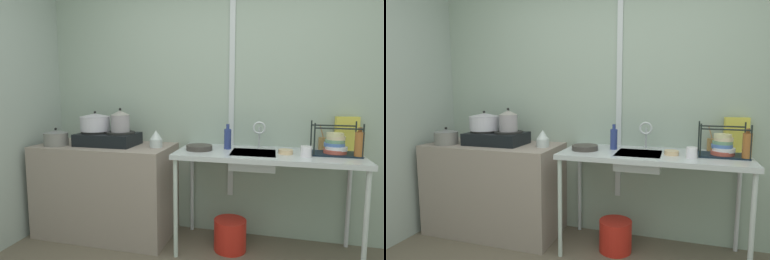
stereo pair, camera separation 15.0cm
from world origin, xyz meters
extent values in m
cube|color=#98A89B|center=(0.00, 1.76, 1.27)|extent=(4.56, 0.10, 2.53)
cube|color=silver|center=(-0.01, 1.70, 1.39)|extent=(0.05, 0.01, 2.03)
cube|color=gray|center=(-1.18, 1.39, 0.44)|extent=(1.28, 0.62, 0.87)
cube|color=silver|center=(0.32, 1.39, 0.85)|extent=(1.50, 0.62, 0.04)
cylinder|color=silver|center=(-0.39, 1.12, 0.42)|extent=(0.04, 0.04, 0.83)
cylinder|color=silver|center=(1.03, 1.12, 0.42)|extent=(0.04, 0.04, 0.83)
cylinder|color=silver|center=(-0.39, 1.67, 0.42)|extent=(0.04, 0.04, 0.83)
cylinder|color=silver|center=(1.03, 1.67, 0.42)|extent=(0.04, 0.04, 0.83)
cube|color=black|center=(-1.14, 1.39, 0.93)|extent=(0.55, 0.36, 0.11)
cylinder|color=black|center=(-1.27, 1.39, 1.00)|extent=(0.27, 0.27, 0.02)
cylinder|color=black|center=(-1.01, 1.39, 1.00)|extent=(0.27, 0.27, 0.02)
cylinder|color=silver|center=(-1.27, 1.39, 1.07)|extent=(0.28, 0.28, 0.14)
cone|color=#BDB5C6|center=(-1.27, 1.39, 1.16)|extent=(0.28, 0.28, 0.03)
sphere|color=black|center=(-1.27, 1.39, 1.18)|extent=(0.02, 0.02, 0.02)
cylinder|color=#989099|center=(-1.01, 1.39, 1.08)|extent=(0.17, 0.17, 0.16)
cone|color=gray|center=(-1.01, 1.39, 1.18)|extent=(0.18, 0.18, 0.04)
sphere|color=black|center=(-1.01, 1.39, 1.22)|extent=(0.02, 0.02, 0.02)
cylinder|color=slate|center=(-1.60, 1.24, 0.93)|extent=(0.22, 0.22, 0.12)
cone|color=slate|center=(-1.60, 1.24, 1.01)|extent=(0.22, 0.22, 0.02)
sphere|color=black|center=(-1.60, 1.24, 1.03)|extent=(0.02, 0.02, 0.02)
cylinder|color=silver|center=(-0.66, 1.39, 0.91)|extent=(0.12, 0.12, 0.08)
cone|color=silver|center=(-0.66, 1.39, 0.99)|extent=(0.11, 0.11, 0.08)
cube|color=silver|center=(0.22, 1.36, 0.81)|extent=(0.36, 0.35, 0.12)
cylinder|color=silver|center=(0.25, 1.57, 0.97)|extent=(0.02, 0.02, 0.19)
torus|color=silver|center=(0.25, 1.52, 1.06)|extent=(0.11, 0.02, 0.11)
cylinder|color=#3B3632|center=(-0.24, 1.36, 0.89)|extent=(0.23, 0.23, 0.04)
cylinder|color=black|center=(0.69, 1.32, 1.00)|extent=(0.01, 0.01, 0.26)
cylinder|color=black|center=(1.03, 1.32, 1.00)|extent=(0.01, 0.01, 0.26)
cylinder|color=black|center=(0.69, 1.55, 1.00)|extent=(0.01, 0.01, 0.26)
cylinder|color=black|center=(1.03, 1.55, 1.00)|extent=(0.01, 0.01, 0.26)
cylinder|color=black|center=(0.86, 1.32, 1.10)|extent=(0.34, 0.01, 0.01)
cylinder|color=black|center=(0.86, 1.55, 1.10)|extent=(0.34, 0.01, 0.01)
cube|color=black|center=(0.86, 1.44, 0.88)|extent=(0.36, 0.25, 0.01)
cylinder|color=#BE4F41|center=(0.86, 1.43, 0.90)|extent=(0.17, 0.17, 0.03)
cylinder|color=white|center=(0.86, 1.43, 0.93)|extent=(0.17, 0.17, 0.03)
cylinder|color=#496CB1|center=(0.85, 1.44, 0.95)|extent=(0.16, 0.16, 0.03)
cylinder|color=gray|center=(0.85, 1.44, 0.98)|extent=(0.15, 0.15, 0.03)
cylinder|color=beige|center=(0.86, 1.45, 1.01)|extent=(0.14, 0.14, 0.03)
cylinder|color=beige|center=(0.85, 1.44, 1.03)|extent=(0.13, 0.13, 0.03)
cylinder|color=white|center=(0.62, 1.29, 0.92)|extent=(0.08, 0.08, 0.08)
cylinder|color=beige|center=(0.48, 1.36, 0.89)|extent=(0.11, 0.11, 0.04)
cylinder|color=navy|center=(-0.01, 1.47, 0.96)|extent=(0.06, 0.06, 0.18)
cylinder|color=navy|center=(-0.01, 1.47, 1.07)|extent=(0.03, 0.03, 0.04)
cylinder|color=#945526|center=(1.01, 1.34, 0.97)|extent=(0.07, 0.07, 0.20)
cylinder|color=#945526|center=(1.01, 1.34, 1.09)|extent=(0.03, 0.03, 0.03)
cube|color=#DCCB47|center=(0.98, 1.66, 1.02)|extent=(0.20, 0.07, 0.29)
cylinder|color=olive|center=(0.79, 1.65, 0.93)|extent=(0.06, 0.06, 0.10)
cylinder|color=olive|center=(0.79, 1.65, 1.00)|extent=(0.06, 0.06, 0.18)
cylinder|color=red|center=(0.03, 1.35, 0.14)|extent=(0.28, 0.28, 0.27)
camera|label=1|loc=(0.37, -1.26, 1.37)|focal=29.44mm
camera|label=2|loc=(0.52, -1.22, 1.37)|focal=29.44mm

